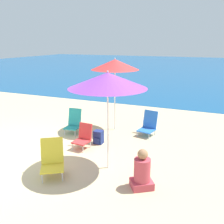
# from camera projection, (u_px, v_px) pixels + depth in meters

# --- Properties ---
(ground_plane) EXTENTS (60.00, 60.00, 0.00)m
(ground_plane) POSITION_uv_depth(u_px,v_px,m) (16.00, 155.00, 6.66)
(ground_plane) COLOR #C6B284
(sea_water) EXTENTS (60.00, 40.00, 0.01)m
(sea_water) POSITION_uv_depth(u_px,v_px,m) (175.00, 66.00, 30.01)
(sea_water) COLOR navy
(sea_water) RESTS_ON ground
(beach_umbrella_purple) EXTENTS (1.76, 1.76, 2.31)m
(beach_umbrella_purple) POSITION_uv_depth(u_px,v_px,m) (108.00, 80.00, 5.41)
(beach_umbrella_purple) COLOR white
(beach_umbrella_purple) RESTS_ON ground
(beach_umbrella_red) EXTENTS (1.56, 1.56, 2.41)m
(beach_umbrella_red) POSITION_uv_depth(u_px,v_px,m) (115.00, 65.00, 8.00)
(beach_umbrella_red) COLOR white
(beach_umbrella_red) RESTS_ON ground
(beach_chair_blue) EXTENTS (0.57, 0.66, 0.77)m
(beach_chair_blue) POSITION_uv_depth(u_px,v_px,m) (148.00, 124.00, 8.02)
(beach_chair_blue) COLOR silver
(beach_chair_blue) RESTS_ON ground
(beach_chair_teal) EXTENTS (0.48, 0.55, 0.80)m
(beach_chair_teal) POSITION_uv_depth(u_px,v_px,m) (74.00, 122.00, 8.18)
(beach_chair_teal) COLOR silver
(beach_chair_teal) RESTS_ON ground
(beach_chair_yellow) EXTENTS (0.75, 0.79, 0.81)m
(beach_chair_yellow) POSITION_uv_depth(u_px,v_px,m) (52.00, 158.00, 5.59)
(beach_chair_yellow) COLOR silver
(beach_chair_yellow) RESTS_ON ground
(beach_chair_red) EXTENTS (0.45, 0.53, 0.69)m
(beach_chair_red) POSITION_uv_depth(u_px,v_px,m) (83.00, 136.00, 7.03)
(beach_chair_red) COLOR silver
(beach_chair_red) RESTS_ON ground
(person_seated_near) EXTENTS (0.57, 0.55, 0.86)m
(person_seated_near) POSITION_uv_depth(u_px,v_px,m) (142.00, 172.00, 5.08)
(person_seated_near) COLOR #BF3F4C
(person_seated_near) RESTS_ON ground
(backpack_navy) EXTENTS (0.26, 0.26, 0.39)m
(backpack_navy) POSITION_uv_depth(u_px,v_px,m) (98.00, 137.00, 7.36)
(backpack_navy) COLOR navy
(backpack_navy) RESTS_ON ground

